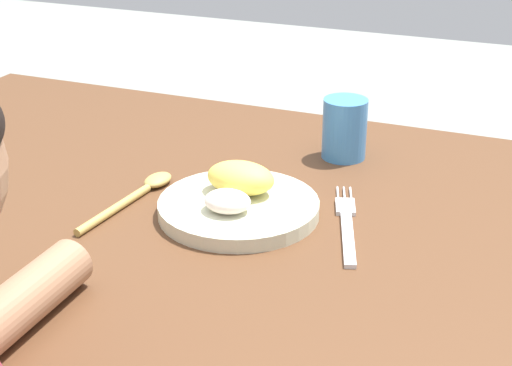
{
  "coord_description": "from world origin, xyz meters",
  "views": [
    {
      "loc": [
        0.33,
        -0.84,
        1.19
      ],
      "look_at": [
        -0.03,
        0.06,
        0.74
      ],
      "focal_mm": 54.09,
      "sensor_mm": 36.0,
      "label": 1
    }
  ],
  "objects_px": {
    "plate": "(239,200)",
    "spoon": "(140,192)",
    "fork": "(347,224)",
    "drinking_cup": "(345,129)"
  },
  "relations": [
    {
      "from": "fork",
      "to": "spoon",
      "type": "bearing_deg",
      "value": 76.21
    },
    {
      "from": "drinking_cup",
      "to": "fork",
      "type": "bearing_deg",
      "value": -72.52
    },
    {
      "from": "spoon",
      "to": "drinking_cup",
      "type": "relative_size",
      "value": 2.17
    },
    {
      "from": "fork",
      "to": "plate",
      "type": "bearing_deg",
      "value": 77.92
    },
    {
      "from": "plate",
      "to": "drinking_cup",
      "type": "bearing_deg",
      "value": 72.57
    },
    {
      "from": "plate",
      "to": "spoon",
      "type": "height_order",
      "value": "plate"
    },
    {
      "from": "fork",
      "to": "spoon",
      "type": "height_order",
      "value": "spoon"
    },
    {
      "from": "fork",
      "to": "spoon",
      "type": "relative_size",
      "value": 1.05
    },
    {
      "from": "plate",
      "to": "fork",
      "type": "height_order",
      "value": "plate"
    },
    {
      "from": "plate",
      "to": "spoon",
      "type": "distance_m",
      "value": 0.15
    }
  ]
}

